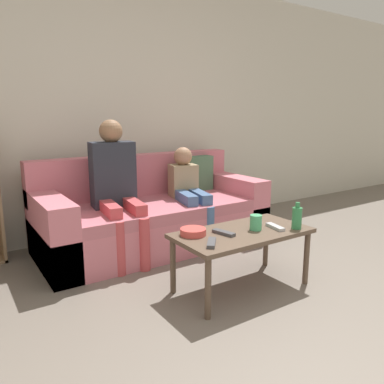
% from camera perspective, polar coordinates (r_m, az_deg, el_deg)
% --- Properties ---
extents(ground_plane, '(22.00, 22.00, 0.00)m').
position_cam_1_polar(ground_plane, '(2.07, 22.50, -25.13)').
color(ground_plane, '#70665B').
extents(wall_back, '(12.00, 0.06, 2.60)m').
position_cam_1_polar(wall_back, '(3.89, -12.14, 12.76)').
color(wall_back, beige).
rests_on(wall_back, ground_plane).
extents(couch, '(2.07, 0.91, 0.83)m').
position_cam_1_polar(couch, '(3.53, -5.94, -3.65)').
color(couch, '#D1707F').
rests_on(couch, ground_plane).
extents(coffee_table, '(0.96, 0.49, 0.42)m').
position_cam_1_polar(coffee_table, '(2.64, 7.65, -6.88)').
color(coffee_table, brown).
rests_on(coffee_table, ground_plane).
extents(person_adult, '(0.40, 0.66, 1.17)m').
position_cam_1_polar(person_adult, '(3.21, -11.58, 1.76)').
color(person_adult, '#C6474C').
rests_on(person_adult, ground_plane).
extents(person_child, '(0.36, 0.66, 0.91)m').
position_cam_1_polar(person_child, '(3.51, -0.56, 0.44)').
color(person_child, '#476693').
rests_on(person_child, ground_plane).
extents(cup_near, '(0.08, 0.08, 0.11)m').
position_cam_1_polar(cup_near, '(2.65, 9.70, -4.59)').
color(cup_near, '#4CB77A').
rests_on(cup_near, coffee_table).
extents(tv_remote_0, '(0.08, 0.18, 0.02)m').
position_cam_1_polar(tv_remote_0, '(2.72, 12.57, -5.21)').
color(tv_remote_0, '#B7B7BC').
rests_on(tv_remote_0, coffee_table).
extents(tv_remote_1, '(0.08, 0.18, 0.02)m').
position_cam_1_polar(tv_remote_1, '(2.54, 4.85, -6.20)').
color(tv_remote_1, '#47474C').
rests_on(tv_remote_1, coffee_table).
extents(tv_remote_2, '(0.15, 0.16, 0.02)m').
position_cam_1_polar(tv_remote_2, '(2.34, 3.00, -7.73)').
color(tv_remote_2, '#47474C').
rests_on(tv_remote_2, coffee_table).
extents(snack_bowl, '(0.17, 0.17, 0.05)m').
position_cam_1_polar(snack_bowl, '(2.51, 0.17, -6.07)').
color(snack_bowl, '#DB4C47').
rests_on(snack_bowl, coffee_table).
extents(bottle, '(0.07, 0.07, 0.19)m').
position_cam_1_polar(bottle, '(2.73, 15.70, -3.77)').
color(bottle, '#33844C').
rests_on(bottle, coffee_table).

